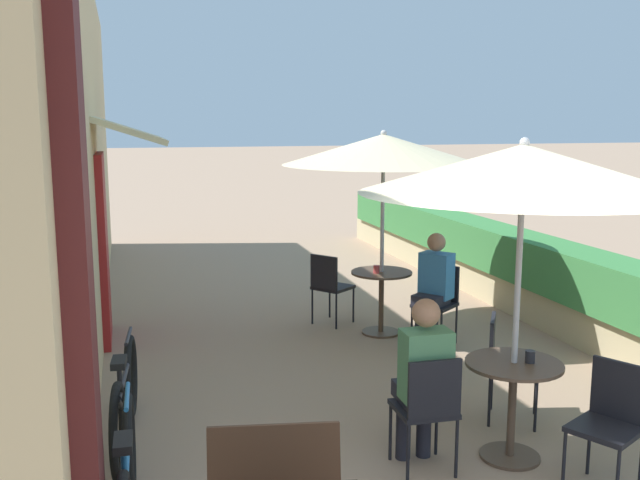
# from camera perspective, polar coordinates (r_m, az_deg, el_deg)

# --- Properties ---
(cafe_facade_wall) EXTENTS (0.98, 11.77, 4.20)m
(cafe_facade_wall) POSITION_cam_1_polar(r_m,az_deg,el_deg) (8.61, -18.20, 6.66)
(cafe_facade_wall) COLOR #D6B784
(cafe_facade_wall) RESTS_ON ground_plane
(planter_hedge) EXTENTS (0.60, 10.77, 1.01)m
(planter_hedge) POSITION_cam_1_polar(r_m,az_deg,el_deg) (10.10, 13.87, -1.63)
(planter_hedge) COLOR tan
(planter_hedge) RESTS_ON ground_plane
(patio_table_near) EXTENTS (0.70, 0.70, 0.74)m
(patio_table_near) POSITION_cam_1_polar(r_m,az_deg,el_deg) (5.48, 15.16, -11.69)
(patio_table_near) COLOR brown
(patio_table_near) RESTS_ON ground_plane
(patio_umbrella_near) EXTENTS (2.29, 2.29, 2.35)m
(patio_umbrella_near) POSITION_cam_1_polar(r_m,az_deg,el_deg) (5.12, 15.96, 5.48)
(patio_umbrella_near) COLOR #B7B7BC
(patio_umbrella_near) RESTS_ON ground_plane
(cafe_chair_near_left) EXTENTS (0.54, 0.54, 0.87)m
(cafe_chair_near_left) POSITION_cam_1_polar(r_m,az_deg,el_deg) (5.25, 22.23, -12.93)
(cafe_chair_near_left) COLOR black
(cafe_chair_near_left) RESTS_ON ground_plane
(cafe_chair_near_right) EXTENTS (0.55, 0.55, 0.87)m
(cafe_chair_near_right) POSITION_cam_1_polar(r_m,az_deg,el_deg) (6.12, 14.58, -9.25)
(cafe_chair_near_right) COLOR black
(cafe_chair_near_right) RESTS_ON ground_plane
(cafe_chair_near_back) EXTENTS (0.41, 0.41, 0.87)m
(cafe_chair_near_back) POSITION_cam_1_polar(r_m,az_deg,el_deg) (5.12, 8.63, -12.85)
(cafe_chair_near_back) COLOR black
(cafe_chair_near_back) RESTS_ON ground_plane
(seated_patron_near_back) EXTENTS (0.35, 0.41, 1.25)m
(seated_patron_near_back) POSITION_cam_1_polar(r_m,az_deg,el_deg) (5.16, 8.20, -10.65)
(seated_patron_near_back) COLOR #23232D
(seated_patron_near_back) RESTS_ON ground_plane
(coffee_cup_near) EXTENTS (0.07, 0.07, 0.09)m
(coffee_cup_near) POSITION_cam_1_polar(r_m,az_deg,el_deg) (5.41, 16.45, -8.94)
(coffee_cup_near) COLOR #232328
(coffee_cup_near) RESTS_ON patio_table_near
(patio_table_mid) EXTENTS (0.70, 0.70, 0.74)m
(patio_table_mid) POSITION_cam_1_polar(r_m,az_deg,el_deg) (8.27, 4.93, -4.07)
(patio_table_mid) COLOR brown
(patio_table_mid) RESTS_ON ground_plane
(patio_umbrella_mid) EXTENTS (2.29, 2.29, 2.35)m
(patio_umbrella_mid) POSITION_cam_1_polar(r_m,az_deg,el_deg) (8.04, 5.10, 7.22)
(patio_umbrella_mid) COLOR #B7B7BC
(patio_umbrella_mid) RESTS_ON ground_plane
(cafe_chair_mid_left) EXTENTS (0.56, 0.56, 0.87)m
(cafe_chair_mid_left) POSITION_cam_1_polar(r_m,az_deg,el_deg) (8.01, 9.43, -4.57)
(cafe_chair_mid_left) COLOR black
(cafe_chair_mid_left) RESTS_ON ground_plane
(seated_patron_mid_left) EXTENTS (0.51, 0.50, 1.25)m
(seated_patron_mid_left) POSITION_cam_1_polar(r_m,az_deg,el_deg) (7.87, 9.08, -3.53)
(seated_patron_mid_left) COLOR #23232D
(seated_patron_mid_left) RESTS_ON ground_plane
(cafe_chair_mid_right) EXTENTS (0.56, 0.56, 0.87)m
(cafe_chair_mid_right) POSITION_cam_1_polar(r_m,az_deg,el_deg) (8.59, 0.74, -3.46)
(cafe_chair_mid_right) COLOR black
(cafe_chair_mid_right) RESTS_ON ground_plane
(coffee_cup_mid) EXTENTS (0.07, 0.07, 0.09)m
(coffee_cup_mid) POSITION_cam_1_polar(r_m,az_deg,el_deg) (8.12, 4.53, -2.35)
(coffee_cup_mid) COLOR #B73D3D
(coffee_cup_mid) RESTS_ON patio_table_mid
(bicycle_second) EXTENTS (0.22, 1.78, 0.78)m
(bicycle_second) POSITION_cam_1_polar(r_m,az_deg,el_deg) (5.76, -15.34, -12.19)
(bicycle_second) COLOR black
(bicycle_second) RESTS_ON ground_plane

